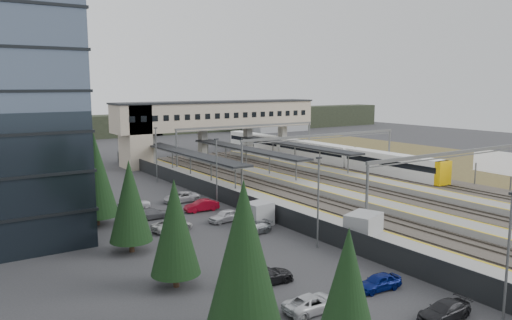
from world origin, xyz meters
TOP-DOWN VIEW (x-y plane):
  - ground at (0.00, 0.00)m, footprint 220.00×220.00m
  - conifer_row at (-22.00, -3.86)m, footprint 4.42×49.82m
  - car_park at (-13.60, -5.76)m, footprint 10.54×44.61m
  - lampposts at (-8.00, 1.25)m, footprint 0.50×53.25m
  - fence at (-6.50, 5.00)m, footprint 0.08×90.00m
  - relay_cabin_near at (-3.77, -9.37)m, footprint 3.92×3.38m
  - relay_cabin_far at (-8.37, 0.73)m, footprint 2.88×2.52m
  - rail_corridor at (9.34, 5.00)m, footprint 34.00×90.00m
  - canopies at (7.00, 27.00)m, footprint 23.10×30.00m
  - footbridge at (7.70, 42.00)m, footprint 40.40×6.40m
  - gantries at (12.00, 3.00)m, footprint 28.40×62.28m
  - train at (24.00, 29.85)m, footprint 2.69×56.14m
  - billboard at (28.58, -2.20)m, footprint 0.55×6.18m
  - scrub_east at (45.00, 5.00)m, footprint 34.00×120.00m
  - treeline_far at (23.81, 92.28)m, footprint 170.00×19.00m

SIDE VIEW (x-z plane):
  - ground at x=0.00m, z-range 0.00..0.00m
  - scrub_east at x=45.00m, z-range 0.00..0.06m
  - rail_corridor at x=9.34m, z-range -0.17..0.75m
  - car_park at x=-13.60m, z-range -0.05..1.25m
  - fence at x=-6.50m, z-range 0.00..2.00m
  - relay_cabin_far at x=-8.37m, z-range 0.00..2.37m
  - relay_cabin_near at x=-3.77m, z-range 0.00..2.76m
  - train at x=24.00m, z-range 0.23..3.62m
  - treeline_far at x=23.81m, z-range -0.55..6.45m
  - billboard at x=28.58m, z-range 0.92..6.21m
  - canopies at x=7.00m, z-range 2.28..5.56m
  - lampposts at x=-8.00m, z-range 0.30..8.37m
  - conifer_row at x=-22.00m, z-range 0.09..9.59m
  - gantries at x=12.00m, z-range 2.41..9.58m
  - footbridge at x=7.70m, z-range 2.33..13.53m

